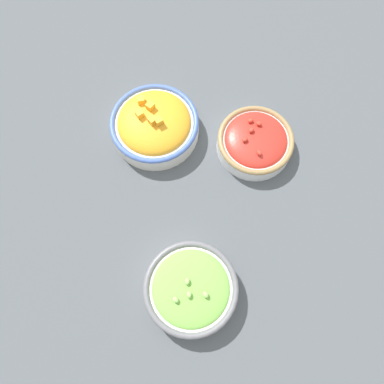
# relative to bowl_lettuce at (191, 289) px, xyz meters

# --- Properties ---
(ground_plane) EXTENTS (3.00, 3.00, 0.00)m
(ground_plane) POSITION_rel_bowl_lettuce_xyz_m (0.19, 0.04, -0.03)
(ground_plane) COLOR #4C5156
(bowl_lettuce) EXTENTS (0.18, 0.18, 0.06)m
(bowl_lettuce) POSITION_rel_bowl_lettuce_xyz_m (0.00, 0.00, 0.00)
(bowl_lettuce) COLOR silver
(bowl_lettuce) RESTS_ON ground_plane
(bowl_squash) EXTENTS (0.19, 0.19, 0.08)m
(bowl_squash) POSITION_rel_bowl_lettuce_xyz_m (0.32, 0.16, 0.00)
(bowl_squash) COLOR silver
(bowl_squash) RESTS_ON ground_plane
(bowl_cherry_tomatoes) EXTENTS (0.16, 0.16, 0.06)m
(bowl_cherry_tomatoes) POSITION_rel_bowl_lettuce_xyz_m (0.33, -0.06, -0.00)
(bowl_cherry_tomatoes) COLOR white
(bowl_cherry_tomatoes) RESTS_ON ground_plane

